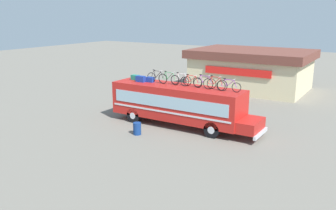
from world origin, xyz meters
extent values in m
plane|color=slate|center=(0.00, 0.00, 0.00)|extent=(120.00, 120.00, 0.00)
cube|color=red|center=(0.00, 0.00, 1.73)|extent=(9.77, 2.50, 2.35)
cube|color=red|center=(5.51, 0.00, 0.92)|extent=(1.24, 2.30, 0.73)
cube|color=#99B7C6|center=(0.00, -1.27, 1.97)|extent=(8.99, 0.04, 0.85)
cube|color=#99B7C6|center=(0.00, 1.27, 1.97)|extent=(8.99, 0.04, 0.85)
cube|color=silver|center=(0.00, -1.27, 1.26)|extent=(9.38, 0.03, 0.12)
cube|color=silver|center=(0.00, 1.27, 1.26)|extent=(9.38, 0.03, 0.12)
cube|color=silver|center=(6.19, 0.00, 0.47)|extent=(0.16, 2.38, 0.24)
cylinder|color=black|center=(3.32, -1.11, 0.54)|extent=(1.08, 0.28, 1.08)
cylinder|color=silver|center=(3.32, -1.11, 0.54)|extent=(0.49, 0.30, 0.49)
cylinder|color=black|center=(3.32, 1.11, 0.54)|extent=(1.08, 0.28, 1.08)
cylinder|color=silver|center=(3.32, 1.11, 0.54)|extent=(0.49, 0.30, 0.49)
cylinder|color=black|center=(-3.03, -1.11, 0.54)|extent=(1.08, 0.28, 1.08)
cylinder|color=silver|center=(-3.03, -1.11, 0.54)|extent=(0.49, 0.30, 0.49)
cylinder|color=black|center=(-3.03, 1.11, 0.54)|extent=(1.08, 0.28, 1.08)
cylinder|color=silver|center=(-3.03, 1.11, 0.54)|extent=(0.49, 0.30, 0.49)
cube|color=#1E7F66|center=(-3.89, 0.31, 3.09)|extent=(0.62, 0.38, 0.38)
cube|color=#193899|center=(-3.04, -0.15, 3.13)|extent=(0.71, 0.33, 0.45)
cube|color=#193899|center=(-2.39, 0.17, 3.10)|extent=(0.55, 0.36, 0.38)
torus|color=black|center=(-2.30, 0.19, 3.27)|extent=(0.73, 0.04, 0.73)
torus|color=black|center=(-1.28, 0.19, 3.27)|extent=(0.73, 0.04, 0.73)
cylinder|color=black|center=(-1.99, 0.19, 3.54)|extent=(0.20, 0.04, 0.52)
cylinder|color=black|center=(-1.69, 0.19, 3.52)|extent=(0.47, 0.04, 0.50)
cylinder|color=black|center=(-1.77, 0.19, 3.78)|extent=(0.61, 0.04, 0.07)
cylinder|color=black|center=(-2.10, 0.19, 3.28)|extent=(0.39, 0.03, 0.05)
cylinder|color=black|center=(-2.19, 0.19, 3.53)|extent=(0.25, 0.03, 0.54)
cylinder|color=black|center=(-1.37, 0.19, 3.51)|extent=(0.21, 0.03, 0.51)
cylinder|color=silver|center=(-1.46, 0.19, 3.81)|extent=(0.03, 0.44, 0.03)
ellipsoid|color=black|center=(-2.07, 0.19, 3.84)|extent=(0.20, 0.08, 0.06)
torus|color=black|center=(-1.28, 0.15, 3.26)|extent=(0.72, 0.04, 0.72)
torus|color=black|center=(-0.23, 0.15, 3.26)|extent=(0.72, 0.04, 0.72)
cylinder|color=green|center=(-0.96, 0.15, 3.54)|extent=(0.20, 0.04, 0.52)
cylinder|color=green|center=(-0.65, 0.15, 3.52)|extent=(0.49, 0.04, 0.50)
cylinder|color=green|center=(-0.73, 0.15, 3.77)|extent=(0.63, 0.04, 0.07)
cylinder|color=green|center=(-1.08, 0.15, 3.27)|extent=(0.40, 0.03, 0.05)
cylinder|color=green|center=(-1.16, 0.15, 3.53)|extent=(0.26, 0.03, 0.54)
cylinder|color=green|center=(-0.32, 0.15, 3.51)|extent=(0.22, 0.03, 0.50)
cylinder|color=silver|center=(-0.42, 0.15, 3.80)|extent=(0.03, 0.44, 0.03)
ellipsoid|color=black|center=(-1.05, 0.15, 3.83)|extent=(0.20, 0.08, 0.06)
torus|color=black|center=(-0.40, 0.41, 3.24)|extent=(0.68, 0.04, 0.68)
torus|color=black|center=(0.61, 0.41, 3.24)|extent=(0.68, 0.04, 0.68)
cylinder|color=white|center=(-0.10, 0.41, 3.50)|extent=(0.20, 0.04, 0.48)
cylinder|color=white|center=(0.20, 0.41, 3.48)|extent=(0.47, 0.04, 0.46)
cylinder|color=white|center=(0.12, 0.41, 3.72)|extent=(0.61, 0.04, 0.07)
cylinder|color=white|center=(-0.21, 0.41, 3.25)|extent=(0.38, 0.03, 0.05)
cylinder|color=white|center=(-0.29, 0.41, 3.49)|extent=(0.25, 0.03, 0.50)
cylinder|color=white|center=(0.52, 0.41, 3.47)|extent=(0.21, 0.03, 0.47)
cylinder|color=silver|center=(0.43, 0.41, 3.75)|extent=(0.03, 0.44, 0.03)
ellipsoid|color=black|center=(-0.18, 0.41, 3.77)|extent=(0.20, 0.08, 0.06)
torus|color=black|center=(0.52, 0.19, 3.24)|extent=(0.66, 0.04, 0.66)
torus|color=black|center=(1.57, 0.19, 3.24)|extent=(0.66, 0.04, 0.66)
cylinder|color=red|center=(0.84, 0.19, 3.49)|extent=(0.20, 0.04, 0.47)
cylinder|color=red|center=(1.15, 0.19, 3.47)|extent=(0.48, 0.04, 0.46)
cylinder|color=red|center=(1.07, 0.19, 3.70)|extent=(0.63, 0.04, 0.07)
cylinder|color=red|center=(0.72, 0.19, 3.25)|extent=(0.40, 0.03, 0.05)
cylinder|color=red|center=(0.64, 0.19, 3.48)|extent=(0.26, 0.03, 0.49)
cylinder|color=red|center=(1.47, 0.19, 3.46)|extent=(0.22, 0.03, 0.46)
cylinder|color=silver|center=(1.38, 0.19, 3.74)|extent=(0.03, 0.44, 0.03)
ellipsoid|color=black|center=(0.75, 0.19, 3.76)|extent=(0.20, 0.08, 0.06)
torus|color=black|center=(1.43, 0.38, 3.25)|extent=(0.69, 0.04, 0.69)
torus|color=black|center=(2.50, 0.38, 3.25)|extent=(0.69, 0.04, 0.69)
cylinder|color=purple|center=(1.75, 0.38, 3.51)|extent=(0.21, 0.04, 0.49)
cylinder|color=purple|center=(2.07, 0.38, 3.49)|extent=(0.50, 0.04, 0.48)
cylinder|color=purple|center=(1.99, 0.38, 3.74)|extent=(0.65, 0.04, 0.07)
cylinder|color=purple|center=(1.63, 0.38, 3.26)|extent=(0.41, 0.03, 0.05)
cylinder|color=purple|center=(1.54, 0.38, 3.50)|extent=(0.26, 0.03, 0.51)
cylinder|color=purple|center=(2.41, 0.38, 3.48)|extent=(0.22, 0.03, 0.48)
cylinder|color=silver|center=(2.31, 0.38, 3.77)|extent=(0.03, 0.44, 0.03)
ellipsoid|color=black|center=(1.66, 0.38, 3.79)|extent=(0.20, 0.08, 0.06)
torus|color=black|center=(2.37, 0.13, 3.27)|extent=(0.73, 0.04, 0.73)
torus|color=black|center=(3.40, 0.13, 3.27)|extent=(0.73, 0.04, 0.73)
cylinder|color=red|center=(2.68, 0.13, 3.54)|extent=(0.20, 0.04, 0.52)
cylinder|color=red|center=(2.99, 0.13, 3.53)|extent=(0.48, 0.04, 0.50)
cylinder|color=red|center=(2.91, 0.13, 3.78)|extent=(0.62, 0.04, 0.07)
cylinder|color=red|center=(2.57, 0.13, 3.28)|extent=(0.39, 0.03, 0.05)
cylinder|color=red|center=(2.49, 0.13, 3.53)|extent=(0.25, 0.03, 0.54)
cylinder|color=red|center=(3.31, 0.13, 3.52)|extent=(0.21, 0.03, 0.51)
cylinder|color=silver|center=(3.21, 0.13, 3.82)|extent=(0.03, 0.44, 0.03)
ellipsoid|color=black|center=(2.60, 0.13, 3.84)|extent=(0.20, 0.08, 0.06)
torus|color=black|center=(3.28, 0.19, 3.23)|extent=(0.65, 0.04, 0.65)
torus|color=black|center=(4.36, 0.19, 3.23)|extent=(0.65, 0.04, 0.65)
cylinder|color=purple|center=(3.60, 0.19, 3.47)|extent=(0.21, 0.04, 0.46)
cylinder|color=purple|center=(3.93, 0.19, 3.45)|extent=(0.50, 0.04, 0.44)
cylinder|color=purple|center=(3.84, 0.19, 3.68)|extent=(0.65, 0.04, 0.07)
cylinder|color=purple|center=(3.48, 0.19, 3.24)|extent=(0.41, 0.03, 0.05)
cylinder|color=purple|center=(3.40, 0.19, 3.46)|extent=(0.26, 0.03, 0.48)
cylinder|color=purple|center=(4.26, 0.19, 3.44)|extent=(0.22, 0.03, 0.45)
cylinder|color=silver|center=(4.17, 0.19, 3.71)|extent=(0.03, 0.44, 0.03)
ellipsoid|color=black|center=(3.52, 0.19, 3.73)|extent=(0.20, 0.08, 0.06)
cube|color=beige|center=(0.11, 15.25, 1.66)|extent=(11.13, 7.91, 3.33)
cube|color=brown|center=(0.11, 15.25, 3.75)|extent=(12.02, 8.55, 0.84)
cube|color=red|center=(0.11, 11.19, 2.40)|extent=(6.68, 0.16, 0.70)
cylinder|color=navy|center=(-1.17, -3.17, 0.41)|extent=(0.53, 0.53, 0.82)
camera|label=1|loc=(12.61, -21.29, 7.84)|focal=38.26mm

